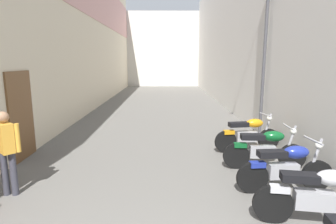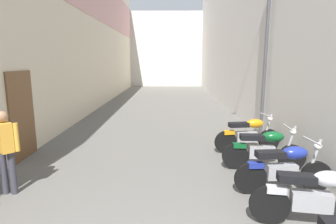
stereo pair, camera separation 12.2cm
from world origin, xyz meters
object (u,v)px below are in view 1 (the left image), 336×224
Objects in this scene: street_lamp at (262,45)px; motorcycle_third at (286,167)px; motorcycle_fifth at (248,133)px; motorcycle_fourth at (265,148)px; motorcycle_second at (319,195)px; pedestrian_mid_alley at (6,147)px.

motorcycle_third is at bearing -100.73° from street_lamp.
motorcycle_fifth is (-0.00, 2.37, 0.00)m from motorcycle_third.
motorcycle_fourth is 1.01× the size of motorcycle_fifth.
motorcycle_third is (0.00, 1.10, 0.00)m from motorcycle_second.
motorcycle_fourth is at bearing -105.09° from street_lamp.
street_lamp is at bearing 79.27° from motorcycle_third.
pedestrian_mid_alley is at bearing -179.29° from motorcycle_third.
motorcycle_third is 5.13m from pedestrian_mid_alley.
motorcycle_fifth is 2.85m from street_lamp.
street_lamp is at bearing 81.68° from motorcycle_second.
motorcycle_second is at bearing -98.32° from street_lamp.
motorcycle_fourth is 0.37× the size of street_lamp.
motorcycle_second is 0.99× the size of motorcycle_third.
pedestrian_mid_alley is (-5.11, -0.06, 0.42)m from motorcycle_third.
motorcycle_fourth is (0.00, 1.10, 0.00)m from motorcycle_third.
street_lamp reaches higher than motorcycle_second.
pedestrian_mid_alley is 0.31× the size of street_lamp.
pedestrian_mid_alley reaches higher than motorcycle_fourth.
street_lamp is (5.82, 3.78, 1.99)m from pedestrian_mid_alley.
pedestrian_mid_alley is at bearing 168.51° from motorcycle_second.
motorcycle_fifth is 1.17× the size of pedestrian_mid_alley.
pedestrian_mid_alley is (-5.11, -1.17, 0.42)m from motorcycle_fourth.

